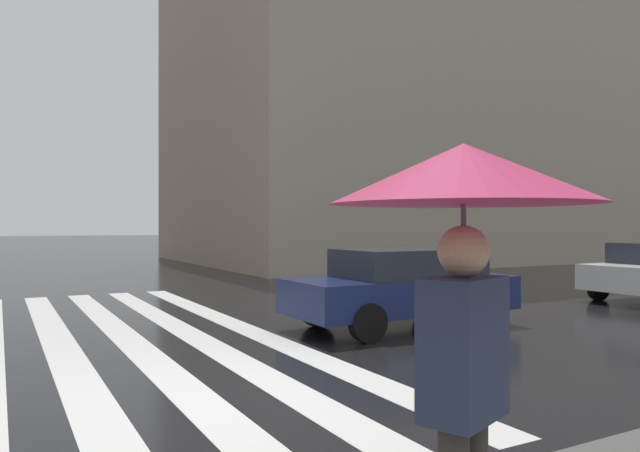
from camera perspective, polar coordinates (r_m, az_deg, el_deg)
ground_plane at (r=6.56m, az=-10.44°, el=-16.16°), size 220.00×220.00×0.00m
zebra_crossing at (r=10.17m, az=-24.04°, el=-10.29°), size 13.00×6.50×0.01m
haussmann_block_corner at (r=35.30m, az=9.48°, el=17.97°), size 15.78×25.31×25.93m
car_navy at (r=10.65m, az=8.06°, el=-5.74°), size 1.85×4.10×1.41m
pedestrian_approaching_kerb at (r=2.56m, az=13.76°, el=0.37°), size 1.14×1.14×2.03m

